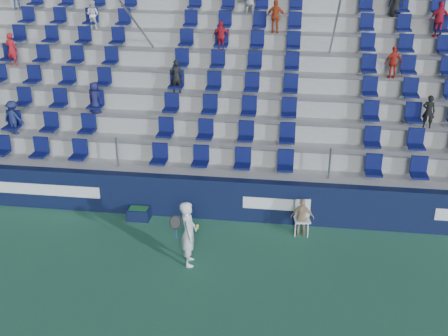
# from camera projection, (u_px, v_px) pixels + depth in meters

# --- Properties ---
(ground) EXTENTS (70.00, 70.00, 0.00)m
(ground) POSITION_uv_depth(u_px,v_px,m) (199.00, 282.00, 13.05)
(ground) COLOR #2D6B4B
(ground) RESTS_ON ground
(sponsor_wall) EXTENTS (24.00, 0.32, 1.20)m
(sponsor_wall) POSITION_uv_depth(u_px,v_px,m) (219.00, 199.00, 15.66)
(sponsor_wall) COLOR #0E1635
(sponsor_wall) RESTS_ON ground
(grandstand) EXTENTS (24.00, 8.17, 6.63)m
(grandstand) POSITION_uv_depth(u_px,v_px,m) (239.00, 95.00, 19.67)
(grandstand) COLOR #A5A59F
(grandstand) RESTS_ON ground
(tennis_player) EXTENTS (0.69, 0.68, 1.68)m
(tennis_player) POSITION_uv_depth(u_px,v_px,m) (188.00, 233.00, 13.44)
(tennis_player) COLOR white
(tennis_player) RESTS_ON ground
(line_judge_chair) EXTENTS (0.48, 0.49, 0.94)m
(line_judge_chair) POSITION_uv_depth(u_px,v_px,m) (302.00, 215.00, 14.95)
(line_judge_chair) COLOR white
(line_judge_chair) RESTS_ON ground
(line_judge) EXTENTS (0.62, 0.26, 1.06)m
(line_judge) POSITION_uv_depth(u_px,v_px,m) (302.00, 217.00, 14.81)
(line_judge) COLOR tan
(line_judge) RESTS_ON ground
(ball_bin) EXTENTS (0.63, 0.41, 0.35)m
(ball_bin) POSITION_uv_depth(u_px,v_px,m) (139.00, 213.00, 15.74)
(ball_bin) COLOR #0E1534
(ball_bin) RESTS_ON ground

